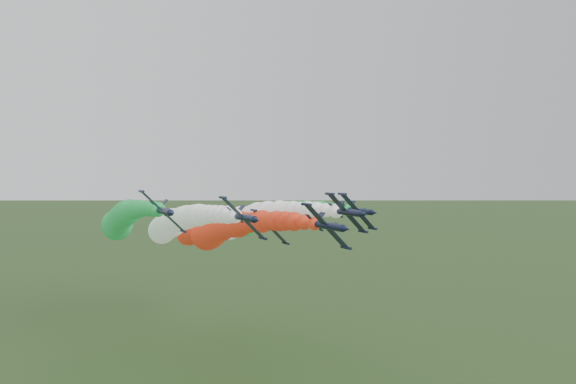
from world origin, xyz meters
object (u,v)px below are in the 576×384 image
object	(u,v)px
jet_outer_right	(258,219)
jet_trail	(200,230)
jet_lead	(220,230)
jet_inner_left	(173,224)
jet_inner_right	(245,220)
jet_outer_left	(121,220)

from	to	relation	value
jet_outer_right	jet_trail	xyz separation A→B (m)	(-14.34, 11.46, -3.56)
jet_lead	jet_inner_left	world-z (taller)	jet_inner_left
jet_lead	jet_inner_right	world-z (taller)	jet_inner_right
jet_lead	jet_outer_right	world-z (taller)	jet_outer_right
jet_inner_left	jet_outer_left	size ratio (longest dim) A/B	1.00
jet_inner_left	jet_lead	bearing A→B (deg)	-45.77
jet_outer_left	jet_outer_right	bearing A→B (deg)	-4.63
jet_inner_right	jet_outer_left	size ratio (longest dim) A/B	1.00
jet_inner_left	jet_outer_right	bearing A→B (deg)	12.83
jet_outer_right	jet_inner_right	bearing A→B (deg)	-134.51
jet_inner_left	jet_outer_left	bearing A→B (deg)	140.72
jet_lead	jet_trail	bearing A→B (deg)	82.25
jet_inner_right	jet_outer_right	xyz separation A→B (m)	(7.31, 7.44, -0.47)
jet_outer_left	jet_trail	distance (m)	26.71
jet_lead	jet_trail	xyz separation A→B (m)	(3.76, 27.63, -2.58)
jet_inner_right	jet_trail	bearing A→B (deg)	110.40
jet_trail	jet_outer_left	bearing A→B (deg)	-161.66
jet_inner_left	jet_outer_right	distance (m)	28.41
jet_inner_left	jet_inner_right	distance (m)	20.42
jet_lead	jet_inner_right	size ratio (longest dim) A/B	1.00
jet_trail	jet_inner_right	bearing A→B (deg)	-69.60
jet_inner_right	jet_outer_left	distance (m)	33.72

